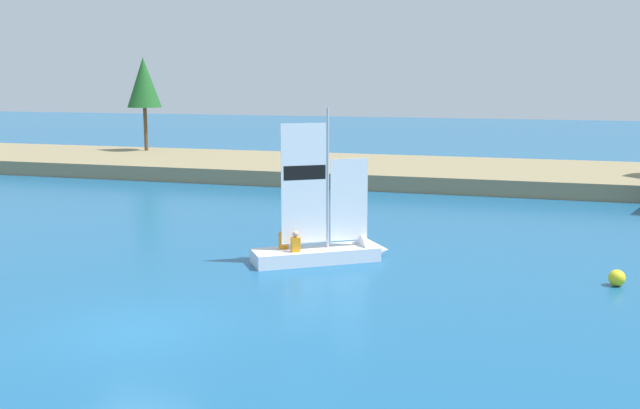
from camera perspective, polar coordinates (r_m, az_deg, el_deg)
ground_plane at (r=18.32m, az=-14.23°, el=-9.53°), size 200.00×200.00×0.00m
shore_bank at (r=44.75m, az=5.01°, el=2.64°), size 80.00×11.03×0.87m
shoreline_tree_left at (r=54.10m, az=-13.60°, el=9.22°), size 2.42×2.42×6.63m
sailboat at (r=24.31m, az=1.19°, el=-3.41°), size 4.56×3.65×5.41m
channel_buoy at (r=23.07m, az=22.17°, el=-5.32°), size 0.48×0.48×0.48m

